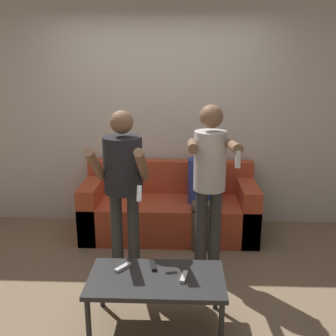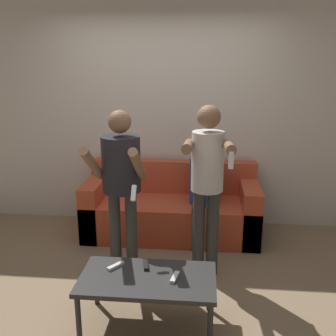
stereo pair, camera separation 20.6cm
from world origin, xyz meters
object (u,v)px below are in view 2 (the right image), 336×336
object	(u,v)px
person_seated	(205,186)
couch	(172,210)
remote_mid	(115,266)
remote_far	(146,265)
person_standing_left	(121,174)
coffee_table	(148,282)
remote_near	(175,277)
person_standing_right	(207,174)

from	to	relation	value
person_seated	couch	bearing A→B (deg)	160.15
couch	remote_mid	bearing A→B (deg)	-101.19
couch	remote_far	bearing A→B (deg)	-92.82
person_standing_left	remote_mid	bearing A→B (deg)	-83.05
person_standing_left	person_seated	xyz separation A→B (m)	(0.77, 0.73, -0.34)
coffee_table	remote_near	distance (m)	0.21
person_standing_right	remote_mid	xyz separation A→B (m)	(-0.70, -0.68, -0.57)
person_standing_right	remote_near	distance (m)	1.01
coffee_table	remote_near	size ratio (longest dim) A/B	6.61
remote_near	remote_far	size ratio (longest dim) A/B	1.00
person_standing_left	remote_far	bearing A→B (deg)	-64.04
person_standing_right	remote_mid	world-z (taller)	person_standing_right
person_standing_right	person_seated	bearing A→B (deg)	91.30
person_standing_right	coffee_table	bearing A→B (deg)	-118.47
coffee_table	remote_mid	bearing A→B (deg)	157.08
couch	coffee_table	distance (m)	1.68
person_standing_right	person_standing_left	bearing A→B (deg)	179.34
person_standing_left	coffee_table	xyz separation A→B (m)	(0.35, -0.81, -0.60)
remote_far	person_standing_right	bearing A→B (deg)	53.97
remote_near	remote_far	distance (m)	0.29
person_standing_right	remote_mid	size ratio (longest dim) A/B	11.42
person_standing_right	remote_mid	bearing A→B (deg)	-135.75
remote_mid	person_seated	bearing A→B (deg)	64.31
coffee_table	remote_far	bearing A→B (deg)	103.14
person_seated	remote_mid	xyz separation A→B (m)	(-0.68, -1.42, -0.21)
person_standing_left	remote_near	size ratio (longest dim) A/B	10.11
person_standing_left	remote_mid	distance (m)	0.88
person_standing_right	remote_far	distance (m)	0.98
person_seated	remote_mid	distance (m)	1.59
remote_near	remote_far	world-z (taller)	same
couch	person_standing_right	xyz separation A→B (m)	(0.39, -0.88, 0.71)
remote_near	remote_far	bearing A→B (deg)	146.56
person_standing_left	person_standing_right	xyz separation A→B (m)	(0.79, -0.01, 0.02)
person_standing_left	couch	bearing A→B (deg)	65.62
person_standing_left	person_seated	world-z (taller)	person_standing_left
couch	remote_mid	distance (m)	1.60
person_standing_left	remote_near	bearing A→B (deg)	-55.47
person_seated	remote_near	distance (m)	1.57
person_standing_right	remote_near	size ratio (longest dim) A/B	10.46
person_standing_left	remote_far	world-z (taller)	person_standing_left
remote_near	person_standing_right	bearing A→B (deg)	74.18
coffee_table	remote_mid	size ratio (longest dim) A/B	7.22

